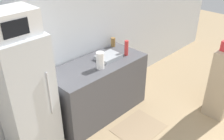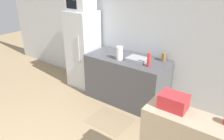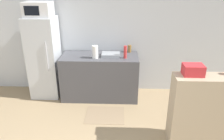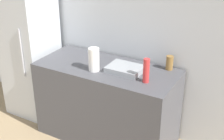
{
  "view_description": "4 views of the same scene",
  "coord_description": "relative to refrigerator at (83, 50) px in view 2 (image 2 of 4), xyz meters",
  "views": [
    {
      "loc": [
        -2.19,
        0.02,
        2.69
      ],
      "look_at": [
        -0.1,
        2.09,
        1.03
      ],
      "focal_mm": 40.0,
      "sensor_mm": 36.0,
      "label": 1
    },
    {
      "loc": [
        2.08,
        -0.76,
        2.4
      ],
      "look_at": [
        0.2,
        1.81,
        0.98
      ],
      "focal_mm": 35.0,
      "sensor_mm": 36.0,
      "label": 2
    },
    {
      "loc": [
        0.45,
        -1.69,
        2.34
      ],
      "look_at": [
        0.32,
        1.78,
        0.92
      ],
      "focal_mm": 35.0,
      "sensor_mm": 36.0,
      "label": 3
    },
    {
      "loc": [
        1.61,
        -0.15,
        2.35
      ],
      "look_at": [
        0.42,
        1.96,
        1.21
      ],
      "focal_mm": 50.0,
      "sensor_mm": 36.0,
      "label": 4
    }
  ],
  "objects": [
    {
      "name": "bottle_short",
      "position": [
        1.78,
        0.23,
        0.15
      ],
      "size": [
        0.08,
        0.08,
        0.15
      ],
      "primitive_type": "cylinder",
      "color": "olive",
      "rests_on": "counter"
    },
    {
      "name": "microwave",
      "position": [
        -0.0,
        -0.0,
        0.99
      ],
      "size": [
        0.51,
        0.42,
        0.29
      ],
      "color": "white",
      "rests_on": "refrigerator"
    },
    {
      "name": "sink_basin",
      "position": [
        1.4,
        -0.05,
        0.11
      ],
      "size": [
        0.37,
        0.28,
        0.06
      ],
      "primitive_type": "cube",
      "color": "#9EA3A8",
      "rests_on": "counter"
    },
    {
      "name": "paper_towel_roll",
      "position": [
        1.09,
        -0.19,
        0.2
      ],
      "size": [
        0.12,
        0.12,
        0.25
      ],
      "primitive_type": "cylinder",
      "color": "white",
      "rests_on": "counter"
    },
    {
      "name": "kitchen_rug",
      "position": [
        1.32,
        -0.79,
        -0.84
      ],
      "size": [
        0.72,
        0.59,
        0.01
      ],
      "primitive_type": "cube",
      "color": "#937A5B",
      "rests_on": "ground_plane"
    },
    {
      "name": "bottle_tall",
      "position": [
        1.68,
        -0.16,
        0.2
      ],
      "size": [
        0.06,
        0.06,
        0.25
      ],
      "primitive_type": "cylinder",
      "color": "red",
      "rests_on": "counter"
    },
    {
      "name": "refrigerator",
      "position": [
        0.0,
        0.0,
        0.0
      ],
      "size": [
        0.59,
        0.59,
        1.69
      ],
      "color": "silver",
      "rests_on": "ground_plane"
    },
    {
      "name": "counter",
      "position": [
        1.17,
        -0.05,
        -0.38
      ],
      "size": [
        1.58,
        0.7,
        0.92
      ],
      "primitive_type": "cube",
      "color": "#4C4C51",
      "rests_on": "ground_plane"
    },
    {
      "name": "basket",
      "position": [
        2.6,
        -1.42,
        0.35
      ],
      "size": [
        0.28,
        0.21,
        0.15
      ],
      "primitive_type": "cube",
      "color": "red",
      "rests_on": "shelf_cabinet"
    },
    {
      "name": "wall_back",
      "position": [
        1.13,
        0.35,
        0.46
      ],
      "size": [
        8.0,
        0.06,
        2.6
      ],
      "primitive_type": "cube",
      "color": "silver",
      "rests_on": "ground_plane"
    }
  ]
}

